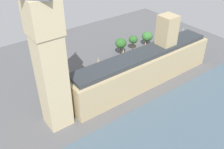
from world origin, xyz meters
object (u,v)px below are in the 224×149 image
object	(u,v)px
parliament_building	(145,66)
street_lamp_far_end	(61,71)
clock_tower	(46,41)
car_white_by_river_gate	(147,54)
double_decker_bus_opposite_hall	(109,68)
car_silver_trailing	(133,58)
double_decker_bus_kerbside	(87,76)
plane_tree_near_tower	(121,43)
street_lamp_slot_10	(121,49)
pedestrian_corner	(110,79)
plane_tree_leading	(133,40)
car_black_midblock	(159,49)
plane_tree_under_trees	(147,36)

from	to	relation	value
parliament_building	street_lamp_far_end	bearing A→B (deg)	50.78
clock_tower	car_white_by_river_gate	xyz separation A→B (m)	(16.93, -59.34, -30.92)
clock_tower	double_decker_bus_opposite_hall	distance (m)	46.83
clock_tower	car_silver_trailing	size ratio (longest dim) A/B	13.36
car_silver_trailing	double_decker_bus_kerbside	world-z (taller)	double_decker_bus_kerbside
parliament_building	plane_tree_near_tower	bearing A→B (deg)	-14.55
double_decker_bus_kerbside	car_white_by_river_gate	bearing A→B (deg)	88.10
street_lamp_slot_10	car_white_by_river_gate	bearing A→B (deg)	-121.37
street_lamp_slot_10	clock_tower	bearing A→B (deg)	116.88
car_white_by_river_gate	double_decker_bus_kerbside	bearing A→B (deg)	85.90
clock_tower	pedestrian_corner	bearing A→B (deg)	-71.70
clock_tower	double_decker_bus_opposite_hall	bearing A→B (deg)	-66.10
pedestrian_corner	street_lamp_slot_10	world-z (taller)	street_lamp_slot_10
clock_tower	street_lamp_slot_10	xyz separation A→B (m)	(24.11, -47.56, -27.36)
clock_tower	pedestrian_corner	distance (m)	44.38
car_silver_trailing	plane_tree_leading	world-z (taller)	plane_tree_leading
clock_tower	plane_tree_leading	xyz separation A→B (m)	(25.08, -56.70, -25.20)
clock_tower	street_lamp_far_end	size ratio (longest dim) A/B	10.21
parliament_building	car_silver_trailing	bearing A→B (deg)	-27.37
car_black_midblock	car_silver_trailing	world-z (taller)	same
parliament_building	pedestrian_corner	distance (m)	16.72
parliament_building	clock_tower	xyz separation A→B (m)	(-0.41, 41.82, 23.97)
pedestrian_corner	car_white_by_river_gate	bearing A→B (deg)	84.25
parliament_building	plane_tree_near_tower	world-z (taller)	parliament_building
car_white_by_river_gate	clock_tower	bearing A→B (deg)	100.06
pedestrian_corner	plane_tree_near_tower	world-z (taller)	plane_tree_near_tower
parliament_building	car_black_midblock	xyz separation A→B (m)	(16.59, -26.61, -6.96)
car_white_by_river_gate	street_lamp_slot_10	distance (m)	14.24
car_white_by_river_gate	plane_tree_near_tower	bearing A→B (deg)	48.60
plane_tree_near_tower	street_lamp_slot_10	distance (m)	2.74
street_lamp_slot_10	plane_tree_leading	bearing A→B (deg)	-83.97
car_white_by_river_gate	plane_tree_under_trees	xyz separation A→B (m)	(7.86, -7.32, 4.92)
plane_tree_near_tower	car_white_by_river_gate	bearing A→B (deg)	-125.53
clock_tower	double_decker_bus_opposite_hall	size ratio (longest dim) A/B	5.77
clock_tower	plane_tree_under_trees	world-z (taller)	clock_tower
car_white_by_river_gate	car_silver_trailing	distance (m)	8.61
plane_tree_near_tower	pedestrian_corner	bearing A→B (deg)	129.57
double_decker_bus_kerbside	plane_tree_under_trees	xyz separation A→B (m)	(9.02, -44.79, 3.17)
plane_tree_leading	street_lamp_far_end	xyz separation A→B (m)	(-1.40, 43.39, -2.39)
double_decker_bus_opposite_hall	plane_tree_under_trees	bearing A→B (deg)	103.09
double_decker_bus_opposite_hall	car_silver_trailing	bearing A→B (deg)	95.71
parliament_building	plane_tree_near_tower	distance (m)	25.32
car_white_by_river_gate	double_decker_bus_opposite_hall	world-z (taller)	double_decker_bus_opposite_hall
parliament_building	plane_tree_leading	xyz separation A→B (m)	(24.67, -14.88, -1.23)
car_black_midblock	double_decker_bus_opposite_hall	xyz separation A→B (m)	(-2.15, 34.94, 1.75)
street_lamp_slot_10	plane_tree_under_trees	bearing A→B (deg)	-87.96
car_black_midblock	car_white_by_river_gate	size ratio (longest dim) A/B	1.00
pedestrian_corner	plane_tree_leading	xyz separation A→B (m)	(15.13, -26.62, 5.88)
double_decker_bus_opposite_hall	car_white_by_river_gate	bearing A→B (deg)	91.01
car_white_by_river_gate	street_lamp_slot_10	size ratio (longest dim) A/B	0.69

